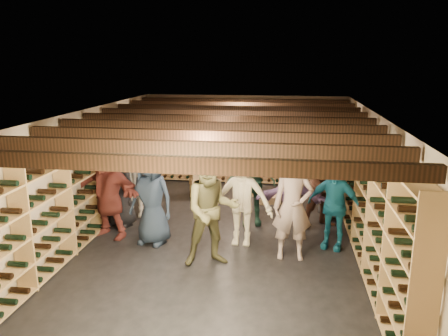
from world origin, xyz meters
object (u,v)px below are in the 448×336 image
crate_stack_right (248,189)px  person_10 (251,184)px  person_9 (134,177)px  person_12 (333,184)px  person_0 (119,186)px  person_7 (293,207)px  person_11 (292,200)px  crate_loose (269,199)px  person_2 (212,210)px  person_3 (242,198)px  person_4 (334,205)px  crate_stack_left (201,181)px  person_8 (325,184)px  person_6 (152,198)px  person_5 (108,190)px

crate_stack_right → person_10: bearing=-83.2°
person_9 → person_12: size_ratio=1.16×
person_0 → crate_stack_right: bearing=68.3°
person_10 → person_7: bearing=-72.5°
person_11 → person_12: person_12 is taller
person_11 → person_12: bearing=55.6°
crate_loose → person_11: person_11 is taller
person_2 → person_11: 1.90m
person_3 → person_4: 1.66m
crate_loose → person_12: 1.75m
person_0 → crate_stack_left: bearing=81.2°
person_11 → person_10: bearing=146.6°
crate_stack_left → person_9: 1.95m
person_10 → person_8: bearing=-9.3°
crate_loose → person_8: 1.98m
person_8 → person_11: bearing=-159.5°
person_8 → person_9: bearing=156.4°
crate_stack_left → crate_loose: bearing=-4.4°
person_6 → person_3: bearing=19.1°
person_5 → person_7: 3.52m
person_2 → person_10: 2.00m
person_4 → person_9: size_ratio=0.91×
person_5 → person_7: bearing=13.1°
person_8 → person_0: bearing=163.7°
person_8 → person_12: (0.21, 0.54, -0.15)m
person_6 → person_11: (2.56, 0.65, -0.13)m
person_3 → person_11: size_ratio=1.22×
person_0 → person_3: size_ratio=0.94×
person_9 → person_0: bearing=-118.7°
person_0 → person_7: 3.64m
person_10 → crate_stack_left: bearing=120.0°
person_11 → person_2: bearing=-132.3°
crate_stack_right → person_7: 3.68m
crate_loose → person_11: (0.50, -2.02, 0.66)m
person_12 → person_10: bearing=-164.8°
person_11 → crate_stack_left: bearing=137.7°
person_6 → person_11: size_ratio=1.18×
person_9 → person_6: bearing=-72.9°
person_0 → person_6: bearing=-15.8°
person_4 → person_5: (-4.22, -0.06, 0.12)m
person_9 → person_11: 3.41m
person_4 → person_8: person_8 is taller
crate_stack_left → person_5: bearing=-116.4°
person_9 → person_2: bearing=-58.7°
crate_stack_left → person_0: size_ratio=0.50×
person_0 → person_3: (2.57, -0.60, 0.05)m
person_12 → crate_stack_right: bearing=141.7°
person_5 → person_8: person_5 is taller
person_0 → person_11: (3.48, -0.11, -0.11)m
crate_stack_right → person_7: (1.06, -3.44, 0.76)m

